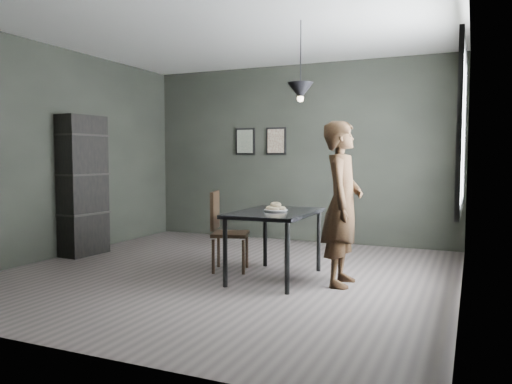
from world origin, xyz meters
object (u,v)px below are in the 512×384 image
at_px(white_plate, 276,211).
at_px(woman, 342,204).
at_px(wood_chair, 223,226).
at_px(cafe_table, 275,218).
at_px(shelf_unit, 82,186).
at_px(pendant_lamp, 300,91).

distance_m(white_plate, woman, 0.73).
distance_m(white_plate, wood_chair, 0.77).
distance_m(cafe_table, white_plate, 0.09).
bearing_deg(woman, wood_chair, 83.09).
relative_size(cafe_table, wood_chair, 1.28).
xyz_separation_m(shelf_unit, pendant_lamp, (3.17, -0.12, 1.10)).
relative_size(white_plate, wood_chair, 0.24).
xyz_separation_m(cafe_table, wood_chair, (-0.70, 0.13, -0.14)).
distance_m(woman, shelf_unit, 3.66).
bearing_deg(shelf_unit, woman, 1.78).
bearing_deg(pendant_lamp, cafe_table, -158.20).
bearing_deg(pendant_lamp, shelf_unit, 177.78).
bearing_deg(cafe_table, pendant_lamp, 21.80).
height_order(woman, shelf_unit, shelf_unit).
xyz_separation_m(cafe_table, shelf_unit, (-2.92, 0.22, 0.28)).
bearing_deg(white_plate, shelf_unit, 175.26).
bearing_deg(pendant_lamp, wood_chair, 178.47).
bearing_deg(shelf_unit, wood_chair, 2.14).
bearing_deg(wood_chair, shelf_unit, 159.54).
relative_size(cafe_table, woman, 0.70).
bearing_deg(cafe_table, white_plate, -51.99).
relative_size(white_plate, shelf_unit, 0.12).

